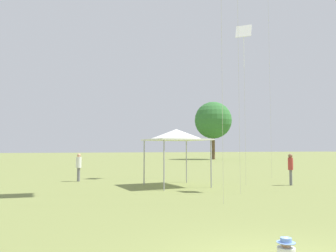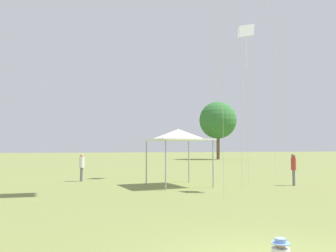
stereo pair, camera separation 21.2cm
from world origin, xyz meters
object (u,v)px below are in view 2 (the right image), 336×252
at_px(person_standing_0, 82,165).
at_px(distant_tree_1, 218,120).
at_px(person_standing_1, 294,166).
at_px(canopy_tent, 178,135).
at_px(kite_1, 246,36).

xyz_separation_m(person_standing_0, distant_tree_1, (27.18, 34.27, 6.40)).
height_order(person_standing_1, canopy_tent, canopy_tent).
relative_size(person_standing_1, kite_1, 0.19).
height_order(kite_1, distant_tree_1, distant_tree_1).
bearing_deg(canopy_tent, person_standing_0, 138.49).
distance_m(person_standing_0, kite_1, 13.31).
xyz_separation_m(canopy_tent, kite_1, (4.11, -0.80, 6.06)).
bearing_deg(distant_tree_1, canopy_tent, -119.56).
xyz_separation_m(canopy_tent, distant_tree_1, (22.03, 38.84, 4.56)).
distance_m(person_standing_1, distant_tree_1, 43.95).
height_order(canopy_tent, kite_1, kite_1).
distance_m(person_standing_0, distant_tree_1, 44.21).
height_order(canopy_tent, distant_tree_1, distant_tree_1).
distance_m(kite_1, distant_tree_1, 43.53).
distance_m(person_standing_0, person_standing_1, 13.30).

